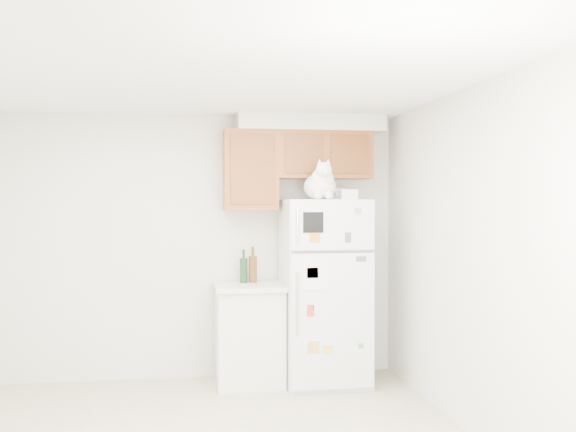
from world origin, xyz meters
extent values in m
cube|color=silver|center=(0.00, 2.00, 1.25)|extent=(3.80, 0.04, 2.50)
cube|color=silver|center=(0.00, -2.00, 1.25)|extent=(3.80, 0.04, 2.50)
cube|color=silver|center=(1.90, 0.00, 1.25)|extent=(0.04, 4.00, 2.50)
cube|color=white|center=(0.00, 0.00, 2.50)|extent=(3.80, 4.00, 0.04)
cube|color=brown|center=(1.20, 1.82, 2.12)|extent=(0.90, 0.33, 0.45)
cube|color=brown|center=(0.50, 1.82, 1.98)|extent=(0.50, 0.33, 0.75)
cube|color=silver|center=(1.07, 1.83, 2.42)|extent=(1.40, 0.37, 0.15)
cube|color=white|center=(1.16, 1.62, 0.85)|extent=(0.76, 0.72, 1.70)
cube|color=white|center=(1.16, 1.25, 1.48)|extent=(0.74, 0.03, 0.44)
cube|color=white|center=(1.16, 1.25, 0.64)|extent=(0.74, 0.03, 1.19)
cube|color=#59595B|center=(1.16, 1.25, 1.25)|extent=(0.74, 0.03, 0.02)
cylinder|color=silver|center=(0.84, 1.22, 1.47)|extent=(0.02, 0.02, 0.32)
cylinder|color=silver|center=(0.84, 1.22, 0.80)|extent=(0.02, 0.02, 0.55)
cube|color=black|center=(0.98, 1.23, 1.50)|extent=(0.18, 0.00, 0.18)
cube|color=white|center=(1.00, 1.23, 1.05)|extent=(0.22, 0.00, 0.28)
cube|color=#505155|center=(1.41, 1.23, 1.18)|extent=(0.09, 0.00, 0.05)
cube|color=gold|center=(0.99, 1.23, 0.41)|extent=(0.10, 0.00, 0.11)
cube|color=white|center=(1.02, 1.23, 0.78)|extent=(0.07, 0.00, 0.08)
cube|color=gold|center=(0.98, 1.23, 1.06)|extent=(0.10, 0.00, 0.09)
cube|color=#459852|center=(1.41, 1.23, 0.41)|extent=(0.05, 0.00, 0.05)
cube|color=#B17EAE|center=(1.38, 1.23, 1.60)|extent=(0.05, 0.00, 0.05)
cube|color=yellow|center=(1.11, 1.23, 0.40)|extent=(0.08, 0.00, 0.07)
cube|color=orange|center=(1.00, 1.23, 1.37)|extent=(0.09, 0.00, 0.09)
cube|color=#C43D31|center=(0.96, 1.23, 0.73)|extent=(0.06, 0.00, 0.10)
cube|color=#525358|center=(1.29, 1.23, 1.37)|extent=(0.05, 0.00, 0.09)
cube|color=white|center=(0.47, 1.68, 0.44)|extent=(0.60, 0.60, 0.88)
cube|color=white|center=(0.47, 1.66, 0.90)|extent=(0.64, 0.64, 0.04)
ellipsoid|color=white|center=(1.10, 1.51, 1.82)|extent=(0.29, 0.39, 0.24)
ellipsoid|color=white|center=(1.10, 1.40, 1.87)|extent=(0.21, 0.17, 0.23)
sphere|color=white|center=(1.10, 1.34, 1.96)|extent=(0.14, 0.14, 0.14)
cone|color=white|center=(1.06, 1.34, 2.03)|extent=(0.05, 0.05, 0.05)
cone|color=white|center=(1.14, 1.34, 2.03)|extent=(0.05, 0.05, 0.05)
cone|color=#D88C8C|center=(1.06, 1.33, 2.02)|extent=(0.03, 0.03, 0.03)
cone|color=#D88C8C|center=(1.14, 1.33, 2.02)|extent=(0.03, 0.03, 0.03)
sphere|color=white|center=(1.10, 1.28, 1.94)|extent=(0.06, 0.06, 0.06)
sphere|color=white|center=(1.05, 1.36, 1.74)|extent=(0.08, 0.08, 0.08)
sphere|color=white|center=(1.15, 1.36, 1.74)|extent=(0.08, 0.08, 0.08)
cylinder|color=white|center=(1.22, 1.64, 1.74)|extent=(0.18, 0.24, 0.08)
cube|color=white|center=(1.28, 1.62, 1.75)|extent=(0.19, 0.14, 0.10)
cube|color=white|center=(1.36, 1.46, 1.74)|extent=(0.15, 0.11, 0.09)
camera|label=1|loc=(-0.14, -4.48, 1.67)|focal=42.00mm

